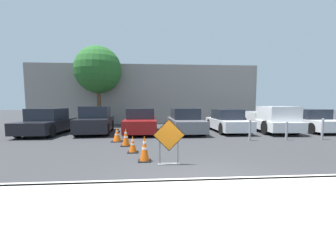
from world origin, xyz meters
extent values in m
plane|color=#333335|center=(0.00, 10.00, 0.00)|extent=(96.00, 96.00, 0.00)
cube|color=beige|center=(0.00, -1.46, 0.07)|extent=(29.77, 2.93, 0.14)
cube|color=beige|center=(0.00, 0.00, 0.07)|extent=(29.77, 0.20, 0.14)
cube|color=black|center=(-0.64, 1.72, 0.89)|extent=(0.94, 0.02, 0.94)
cube|color=orange|center=(-0.64, 1.70, 0.89)|extent=(0.89, 0.02, 0.89)
cube|color=slate|center=(-0.64, 1.76, 0.01)|extent=(0.65, 0.20, 0.02)
cube|color=slate|center=(-0.91, 1.76, 0.44)|extent=(0.04, 0.04, 0.89)
cube|color=slate|center=(-0.37, 1.76, 0.44)|extent=(0.04, 0.04, 0.89)
cube|color=black|center=(-1.37, 2.19, 0.01)|extent=(0.40, 0.40, 0.03)
cone|color=#EA590F|center=(-1.37, 2.19, 0.42)|extent=(0.30, 0.30, 0.78)
cylinder|color=white|center=(-1.37, 2.19, 0.59)|extent=(0.10, 0.10, 0.07)
cylinder|color=white|center=(-1.37, 2.19, 0.41)|extent=(0.17, 0.17, 0.07)
cube|color=black|center=(-1.83, 3.48, 0.01)|extent=(0.39, 0.39, 0.03)
cone|color=#EA590F|center=(-1.83, 3.48, 0.33)|extent=(0.29, 0.29, 0.59)
cylinder|color=white|center=(-1.83, 3.48, 0.46)|extent=(0.09, 0.09, 0.05)
cylinder|color=white|center=(-1.83, 3.48, 0.31)|extent=(0.16, 0.16, 0.05)
cube|color=black|center=(-2.22, 4.79, 0.01)|extent=(0.43, 0.43, 0.03)
cone|color=#EA590F|center=(-2.22, 4.79, 0.40)|extent=(0.32, 0.32, 0.74)
cylinder|color=white|center=(-2.22, 4.79, 0.56)|extent=(0.10, 0.10, 0.07)
cylinder|color=white|center=(-2.22, 4.79, 0.38)|extent=(0.18, 0.18, 0.07)
cube|color=black|center=(-2.76, 5.93, 0.01)|extent=(0.52, 0.52, 0.03)
cone|color=#EA590F|center=(-2.76, 5.93, 0.35)|extent=(0.39, 0.39, 0.64)
cylinder|color=white|center=(-2.76, 5.93, 0.49)|extent=(0.12, 0.12, 0.06)
cylinder|color=white|center=(-2.76, 5.93, 0.34)|extent=(0.21, 0.21, 0.06)
cube|color=black|center=(-7.21, 8.87, 0.51)|extent=(2.03, 4.56, 0.63)
cube|color=#1E232D|center=(-7.21, 8.99, 1.17)|extent=(1.73, 2.12, 0.67)
cylinder|color=black|center=(-6.38, 7.45, 0.36)|extent=(0.22, 0.72, 0.72)
cylinder|color=black|center=(-8.12, 7.51, 0.36)|extent=(0.22, 0.72, 0.72)
cylinder|color=black|center=(-6.30, 10.24, 0.36)|extent=(0.22, 0.72, 0.72)
cylinder|color=black|center=(-8.03, 10.30, 0.36)|extent=(0.22, 0.72, 0.72)
cube|color=black|center=(-4.48, 9.08, 0.57)|extent=(2.07, 4.26, 0.76)
cube|color=#1E232D|center=(-4.49, 9.19, 1.29)|extent=(1.71, 2.01, 0.68)
cylinder|color=black|center=(-3.57, 7.85, 0.35)|extent=(0.24, 0.71, 0.69)
cylinder|color=black|center=(-5.22, 7.75, 0.35)|extent=(0.24, 0.71, 0.69)
cylinder|color=black|center=(-3.74, 10.42, 0.35)|extent=(0.24, 0.71, 0.69)
cylinder|color=black|center=(-5.39, 10.31, 0.35)|extent=(0.24, 0.71, 0.69)
cube|color=maroon|center=(-1.75, 9.01, 0.53)|extent=(1.82, 4.53, 0.70)
cube|color=#1E232D|center=(-1.75, 9.13, 1.19)|extent=(1.60, 2.08, 0.62)
cylinder|color=black|center=(-0.91, 7.61, 0.33)|extent=(0.20, 0.65, 0.65)
cylinder|color=black|center=(-2.59, 7.61, 0.33)|extent=(0.20, 0.65, 0.65)
cylinder|color=black|center=(-0.92, 10.42, 0.33)|extent=(0.20, 0.65, 0.65)
cylinder|color=black|center=(-2.59, 10.42, 0.33)|extent=(0.20, 0.65, 0.65)
cube|color=slate|center=(0.98, 8.94, 0.52)|extent=(1.84, 4.66, 0.66)
cube|color=#1E232D|center=(0.97, 9.05, 1.17)|extent=(1.59, 2.16, 0.65)
cylinder|color=black|center=(1.81, 7.52, 0.34)|extent=(0.21, 0.68, 0.68)
cylinder|color=black|center=(0.19, 7.49, 0.34)|extent=(0.21, 0.68, 0.68)
cylinder|color=black|center=(1.76, 10.38, 0.34)|extent=(0.21, 0.68, 0.68)
cylinder|color=black|center=(0.14, 10.35, 0.34)|extent=(0.21, 0.68, 0.68)
cube|color=silver|center=(3.70, 9.06, 0.50)|extent=(1.73, 4.35, 0.61)
cube|color=#1E232D|center=(3.70, 9.17, 1.12)|extent=(1.52, 2.00, 0.62)
cylinder|color=black|center=(4.50, 7.71, 0.36)|extent=(0.20, 0.71, 0.71)
cylinder|color=black|center=(2.91, 7.71, 0.36)|extent=(0.20, 0.71, 0.71)
cylinder|color=black|center=(4.50, 10.41, 0.36)|extent=(0.20, 0.71, 0.71)
cylinder|color=black|center=(2.91, 10.41, 0.36)|extent=(0.20, 0.71, 0.71)
cube|color=silver|center=(6.43, 9.12, 0.50)|extent=(2.22, 5.31, 0.55)
cube|color=silver|center=(6.36, 7.96, 1.20)|extent=(1.87, 2.19, 0.85)
cube|color=silver|center=(6.58, 11.36, 1.00)|extent=(1.79, 0.22, 0.45)
cube|color=silver|center=(7.39, 10.10, 1.00)|extent=(0.26, 2.50, 0.45)
cube|color=silver|center=(5.61, 10.22, 1.00)|extent=(0.26, 2.50, 0.45)
cylinder|color=black|center=(7.20, 7.51, 0.41)|extent=(0.29, 0.83, 0.82)
cylinder|color=black|center=(5.46, 7.62, 0.41)|extent=(0.29, 0.83, 0.82)
cylinder|color=black|center=(7.40, 10.62, 0.41)|extent=(0.29, 0.83, 0.82)
cylinder|color=black|center=(5.67, 10.74, 0.41)|extent=(0.29, 0.83, 0.82)
cube|color=white|center=(9.16, 9.04, 0.50)|extent=(1.88, 4.68, 0.63)
cube|color=#1E232D|center=(9.16, 9.16, 1.12)|extent=(1.65, 2.16, 0.62)
cylinder|color=black|center=(8.31, 7.59, 0.33)|extent=(0.20, 0.67, 0.67)
cylinder|color=black|center=(10.01, 10.49, 0.33)|extent=(0.20, 0.67, 0.67)
cylinder|color=black|center=(8.30, 10.49, 0.33)|extent=(0.20, 0.67, 0.67)
cylinder|color=gray|center=(3.64, 5.69, 0.49)|extent=(0.11, 0.11, 0.98)
sphere|color=gray|center=(3.64, 5.69, 0.98)|extent=(0.12, 0.12, 0.12)
cylinder|color=gray|center=(5.51, 5.69, 0.44)|extent=(0.11, 0.11, 0.87)
sphere|color=gray|center=(5.51, 5.69, 0.87)|extent=(0.12, 0.12, 0.12)
cylinder|color=gray|center=(7.37, 5.69, 0.50)|extent=(0.11, 0.11, 1.01)
sphere|color=gray|center=(7.37, 5.69, 1.01)|extent=(0.12, 0.12, 0.12)
cube|color=gray|center=(-1.59, 17.33, 2.56)|extent=(19.81, 5.00, 5.13)
cylinder|color=#513823|center=(-5.31, 13.96, 1.54)|extent=(0.32, 0.32, 3.08)
sphere|color=#235B23|center=(-5.31, 13.96, 4.48)|extent=(3.72, 3.72, 3.72)
camera|label=1|loc=(-1.19, -4.75, 1.82)|focal=24.00mm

